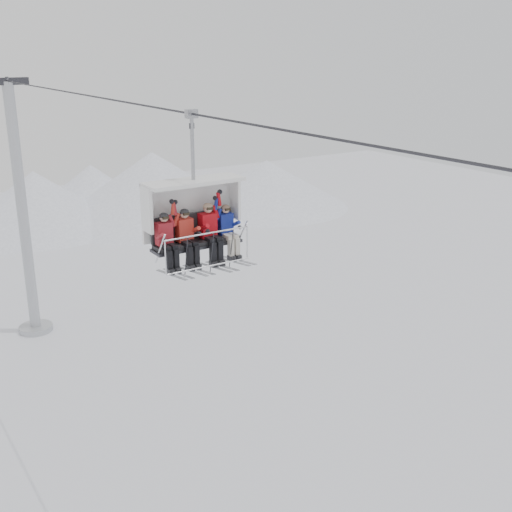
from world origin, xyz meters
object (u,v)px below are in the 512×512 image
chairlift_carrier (192,212)px  skier_center_left (187,235)px  skier_far_right (228,229)px  lift_tower_right (25,230)px  skier_far_left (166,239)px  skier_center_right (210,230)px

chairlift_carrier → skier_center_left: (-0.35, -0.31, -0.52)m
skier_far_right → lift_tower_right: bearing=92.7°
skier_far_left → skier_center_left: size_ratio=1.00×
chairlift_carrier → skier_far_right: bearing=-19.6°
skier_center_left → skier_center_right: 0.70m
skier_far_left → skier_far_right: size_ratio=1.00×
chairlift_carrier → skier_far_right: (0.90, -0.32, -0.54)m
lift_tower_right → skier_far_left: (-0.93, -19.23, 4.43)m
chairlift_carrier → skier_far_left: 1.12m
lift_tower_right → skier_far_left: bearing=-92.8°
skier_center_right → skier_far_left: bearing=-179.6°
skier_center_right → skier_far_right: skier_center_right is taller
lift_tower_right → skier_center_left: 19.74m
chairlift_carrier → skier_far_right: 1.10m
lift_tower_right → skier_far_right: (0.90, -19.24, 4.41)m
skier_far_left → skier_far_right: 1.83m
skier_far_left → skier_far_right: bearing=-0.1°
skier_far_left → skier_center_right: bearing=0.4°
skier_center_right → skier_far_right: bearing=-1.5°
skier_far_left → lift_tower_right: bearing=87.2°
lift_tower_right → chairlift_carrier: bearing=-90.0°
lift_tower_right → skier_far_left: size_ratio=7.99×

